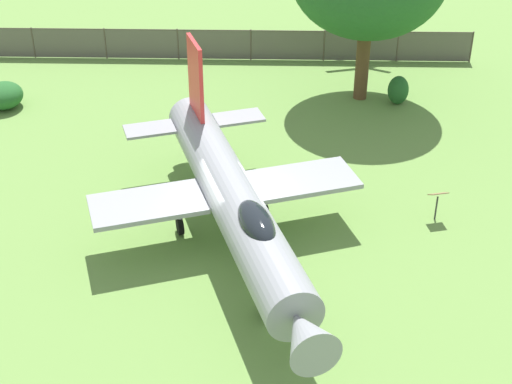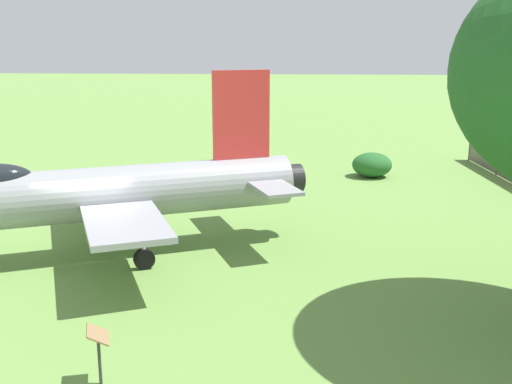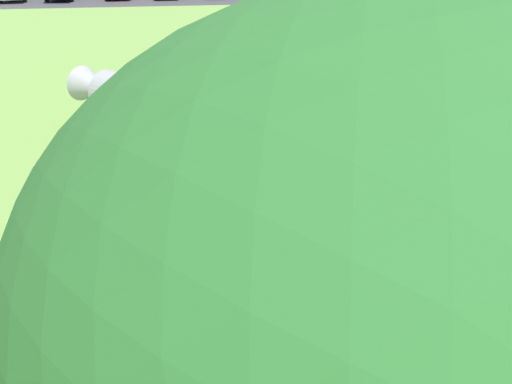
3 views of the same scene
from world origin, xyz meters
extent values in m
plane|color=#668E42|center=(0.00, 0.00, 0.00)|extent=(200.00, 200.00, 0.00)
cylinder|color=gray|center=(0.00, 0.00, 1.91)|extent=(11.68, 6.18, 1.56)
cylinder|color=black|center=(-5.76, -2.47, 1.91)|extent=(0.92, 1.10, 0.94)
cube|color=red|center=(-4.20, -1.80, 4.04)|extent=(1.71, 0.84, 2.70)
cube|color=gray|center=(-1.57, 2.13, 1.72)|extent=(3.24, 4.07, 0.16)
cube|color=gray|center=(0.46, -2.60, 1.72)|extent=(3.24, 4.07, 0.16)
cube|color=gray|center=(-5.31, -0.45, 2.07)|extent=(1.72, 2.09, 0.10)
cube|color=gray|center=(-3.98, -3.54, 2.07)|extent=(1.72, 2.09, 0.10)
cylinder|color=#A5A8AD|center=(-1.69, 0.89, 1.03)|extent=(0.12, 0.12, 1.46)
cylinder|color=black|center=(-1.69, 0.89, 0.30)|extent=(0.62, 0.40, 0.60)
cylinder|color=#A5A8AD|center=(-0.52, -1.84, 1.03)|extent=(0.12, 0.12, 1.46)
cylinder|color=black|center=(-0.52, -1.84, 0.30)|extent=(0.62, 0.40, 0.60)
cylinder|color=#4C4238|center=(-15.48, -12.36, 0.80)|extent=(0.08, 0.08, 1.61)
cylinder|color=#4C4238|center=(-15.18, -16.07, 0.80)|extent=(0.08, 0.08, 1.61)
ellipsoid|color=#235B26|center=(-9.47, -11.54, 0.58)|extent=(1.86, 1.68, 1.15)
cylinder|color=#333333|center=(-2.32, 6.73, 0.45)|extent=(0.06, 0.06, 0.90)
cube|color=olive|center=(-2.32, 6.73, 1.02)|extent=(0.56, 0.69, 0.25)
camera|label=1|loc=(19.80, 2.90, 14.30)|focal=52.65mm
camera|label=2|loc=(-5.90, 16.64, 6.26)|focal=42.48mm
camera|label=3|loc=(-15.56, 7.37, 8.97)|focal=42.17mm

